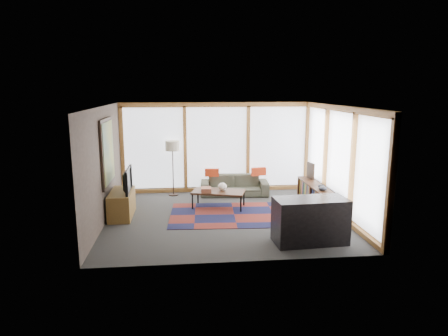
{
  "coord_description": "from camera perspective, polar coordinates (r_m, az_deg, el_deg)",
  "views": [
    {
      "loc": [
        -0.97,
        -8.99,
        3.01
      ],
      "look_at": [
        0.0,
        0.4,
        1.1
      ],
      "focal_mm": 32.0,
      "sensor_mm": 36.0,
      "label": 1
    }
  ],
  "objects": [
    {
      "name": "bar_counter",
      "position": [
        8.06,
        12.22,
        -7.36
      ],
      "size": [
        1.45,
        0.75,
        0.89
      ],
      "primitive_type": "cube",
      "rotation": [
        0.0,
        0.0,
        0.06
      ],
      "color": "black",
      "rests_on": "ground"
    },
    {
      "name": "ground",
      "position": [
        9.53,
        0.25,
        -6.97
      ],
      "size": [
        5.5,
        5.5,
        0.0
      ],
      "primitive_type": "plane",
      "color": "#333230",
      "rests_on": "ground"
    },
    {
      "name": "television",
      "position": [
        9.59,
        -14.06,
        -1.68
      ],
      "size": [
        0.14,
        0.98,
        0.57
      ],
      "primitive_type": "imported",
      "rotation": [
        0.0,
        0.0,
        1.59
      ],
      "color": "black",
      "rests_on": "tv_console"
    },
    {
      "name": "vase",
      "position": [
        10.15,
        -0.24,
        -2.68
      ],
      "size": [
        0.24,
        0.24,
        0.2
      ],
      "primitive_type": "ellipsoid",
      "rotation": [
        0.0,
        0.0,
        -0.02
      ],
      "color": "white",
      "rests_on": "coffee_table"
    },
    {
      "name": "room_envelope",
      "position": [
        9.77,
        2.79,
        2.78
      ],
      "size": [
        5.52,
        5.02,
        2.62
      ],
      "color": "#3D332C",
      "rests_on": "ground"
    },
    {
      "name": "coffee_table",
      "position": [
        10.18,
        -0.79,
        -4.48
      ],
      "size": [
        1.43,
        0.99,
        0.43
      ],
      "primitive_type": null,
      "rotation": [
        0.0,
        0.0,
        -0.28
      ],
      "color": "black",
      "rests_on": "ground"
    },
    {
      "name": "pillow_right",
      "position": [
        11.34,
        4.98,
        -0.51
      ],
      "size": [
        0.43,
        0.21,
        0.23
      ],
      "primitive_type": "cube",
      "rotation": [
        0.0,
        0.0,
        0.21
      ],
      "color": "red",
      "rests_on": "sofa"
    },
    {
      "name": "pillow_left",
      "position": [
        11.19,
        -1.73,
        -0.65
      ],
      "size": [
        0.41,
        0.16,
        0.22
      ],
      "primitive_type": "cube",
      "rotation": [
        0.0,
        0.0,
        -0.1
      ],
      "color": "red",
      "rests_on": "sofa"
    },
    {
      "name": "rug",
      "position": [
        9.67,
        1.46,
        -6.65
      ],
      "size": [
        3.16,
        2.13,
        0.01
      ],
      "primitive_type": "cube",
      "rotation": [
        0.0,
        0.0,
        -0.05
      ],
      "color": "maroon",
      "rests_on": "ground"
    },
    {
      "name": "bookshelf",
      "position": [
        10.56,
        13.12,
        -3.88
      ],
      "size": [
        0.4,
        2.19,
        0.55
      ],
      "primitive_type": null,
      "color": "black",
      "rests_on": "ground"
    },
    {
      "name": "bowl_a",
      "position": [
        10.0,
        13.94,
        -2.86
      ],
      "size": [
        0.24,
        0.24,
        0.11
      ],
      "primitive_type": "ellipsoid",
      "rotation": [
        0.0,
        0.0,
        -0.15
      ],
      "color": "black",
      "rests_on": "bookshelf"
    },
    {
      "name": "shelf_picture",
      "position": [
        11.16,
        12.27,
        -0.4
      ],
      "size": [
        0.11,
        0.34,
        0.45
      ],
      "primitive_type": "cube",
      "rotation": [
        0.0,
        0.0,
        0.21
      ],
      "color": "black",
      "rests_on": "bookshelf"
    },
    {
      "name": "book_stack",
      "position": [
        10.05,
        -2.59,
        -3.1
      ],
      "size": [
        0.26,
        0.32,
        0.11
      ],
      "primitive_type": "cube",
      "rotation": [
        0.0,
        0.0,
        -0.01
      ],
      "color": "brown",
      "rests_on": "coffee_table"
    },
    {
      "name": "sofa",
      "position": [
        11.36,
        1.49,
        -2.47
      ],
      "size": [
        1.96,
        0.88,
        0.56
      ],
      "primitive_type": "imported",
      "rotation": [
        0.0,
        0.0,
        -0.07
      ],
      "color": "#3A3A2D",
      "rests_on": "ground"
    },
    {
      "name": "tv_console",
      "position": [
        9.79,
        -14.39,
        -4.98
      ],
      "size": [
        0.51,
        1.21,
        0.61
      ],
      "primitive_type": "cube",
      "color": "brown",
      "rests_on": "ground"
    },
    {
      "name": "bowl_b",
      "position": [
        10.28,
        13.72,
        -2.53
      ],
      "size": [
        0.19,
        0.19,
        0.08
      ],
      "primitive_type": "ellipsoid",
      "rotation": [
        0.0,
        0.0,
        0.19
      ],
      "color": "black",
      "rests_on": "bookshelf"
    },
    {
      "name": "floor_lamp",
      "position": [
        11.3,
        -7.31,
        -0.04
      ],
      "size": [
        0.39,
        0.39,
        1.56
      ],
      "primitive_type": null,
      "color": "#2E2018",
      "rests_on": "ground"
    }
  ]
}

